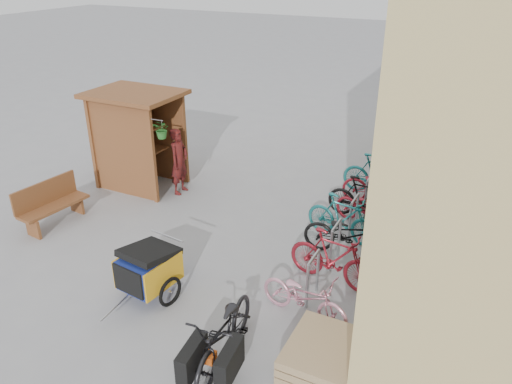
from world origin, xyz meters
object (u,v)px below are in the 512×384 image
at_px(kiosk, 134,126).
at_px(person_kiosk, 179,161).
at_px(bench, 51,203).
at_px(shopping_carts, 426,148).
at_px(bike_6, 381,187).
at_px(child_trailer, 148,268).
at_px(bike_0, 305,296).
at_px(bike_4, 369,209).
at_px(bike_1, 334,259).
at_px(bike_3, 343,218).
at_px(bike_5, 364,199).
at_px(pallet_stack, 324,356).
at_px(bike_2, 350,235).
at_px(cargo_bike, 224,335).
at_px(bike_7, 377,176).

bearing_deg(kiosk, person_kiosk, 4.16).
relative_size(bench, shopping_carts, 1.05).
bearing_deg(bike_6, child_trailer, 148.78).
bearing_deg(bike_0, bike_4, 8.50).
bearing_deg(bench, bike_1, 12.28).
xyz_separation_m(bench, bike_3, (5.83, 2.13, -0.01)).
relative_size(kiosk, child_trailer, 1.47).
height_order(person_kiosk, bike_3, person_kiosk).
relative_size(child_trailer, bike_0, 1.08).
height_order(person_kiosk, bike_5, person_kiosk).
relative_size(child_trailer, bike_1, 0.98).
relative_size(pallet_stack, bike_1, 0.70).
bearing_deg(bike_5, bike_1, -173.89).
bearing_deg(bike_2, cargo_bike, 164.47).
bearing_deg(bike_0, bike_5, 11.55).
xyz_separation_m(bike_2, bike_3, (-0.32, 0.56, 0.01)).
bearing_deg(cargo_bike, person_kiosk, 123.71).
distance_m(bench, shopping_carts, 9.57).
bearing_deg(child_trailer, bench, 169.36).
distance_m(kiosk, bench, 2.71).
bearing_deg(pallet_stack, bike_1, 105.02).
bearing_deg(cargo_bike, bike_0, 58.74).
bearing_deg(child_trailer, bike_4, 63.29).
relative_size(cargo_bike, person_kiosk, 1.20).
distance_m(child_trailer, person_kiosk, 4.12).
bearing_deg(shopping_carts, bike_5, -100.70).
distance_m(child_trailer, bike_3, 4.03).
height_order(bench, cargo_bike, cargo_bike).
bearing_deg(bench, bike_5, 34.78).
bearing_deg(bike_1, bench, 103.58).
height_order(bike_1, bike_6, bike_1).
height_order(bench, shopping_carts, same).
height_order(bench, bike_6, bench).
xyz_separation_m(bike_1, bike_3, (-0.31, 1.55, -0.03)).
height_order(child_trailer, bike_1, bike_1).
bearing_deg(bike_3, person_kiosk, 95.43).
bearing_deg(child_trailer, person_kiosk, 124.10).
bearing_deg(child_trailer, bike_5, 66.70).
bearing_deg(bike_4, bike_2, -166.59).
distance_m(bench, bike_2, 6.35).
bearing_deg(kiosk, bike_2, -8.86).
distance_m(bench, bike_6, 7.34).
distance_m(shopping_carts, bike_6, 2.91).
relative_size(bike_2, bike_6, 1.03).
bearing_deg(bike_0, bike_7, 11.73).
relative_size(bench, bike_2, 0.86).
height_order(bike_0, bike_2, bike_2).
distance_m(kiosk, bike_1, 6.13).
distance_m(bench, child_trailer, 3.62).
bearing_deg(bike_4, child_trailer, 160.10).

